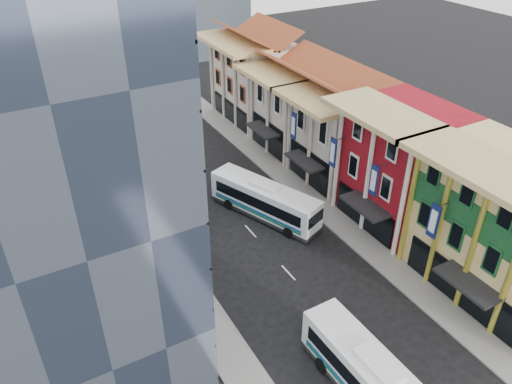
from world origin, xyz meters
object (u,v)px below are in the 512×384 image
bus_left_near (375,382)px  bus_right (265,200)px  office_tower (39,146)px  shophouse_tan (510,231)px  bus_left_far (184,192)px

bus_left_near → bus_right: (4.54, 22.13, -0.03)m
office_tower → bus_left_near: bearing=-49.4°
shophouse_tan → bus_left_far: 30.63m
bus_left_far → bus_right: bus_right is taller
shophouse_tan → office_tower: bearing=155.7°
bus_left_near → bus_left_far: 28.07m
shophouse_tan → bus_left_far: shophouse_tan is taller
office_tower → bus_left_far: (13.12, 10.48, -13.43)m
bus_left_far → shophouse_tan: bearing=-42.3°
bus_left_near → bus_left_far: size_ratio=1.27×
bus_left_far → bus_right: 8.70m
shophouse_tan → bus_left_near: shophouse_tan is taller
bus_right → bus_left_far: bearing=116.0°
office_tower → bus_left_near: office_tower is taller
shophouse_tan → bus_left_near: bearing=-167.6°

